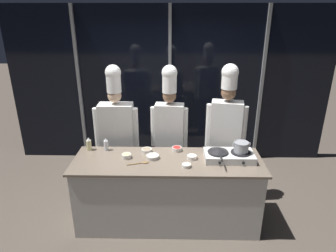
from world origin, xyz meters
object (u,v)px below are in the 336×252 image
at_px(frying_pan, 218,150).
at_px(squeeze_bottle_clear, 106,144).
at_px(prep_bowl_ginger, 127,156).
at_px(prep_bowl_onion, 186,165).
at_px(chef_head, 117,126).
at_px(prep_bowl_bell_pepper, 177,149).
at_px(chef_sous, 169,123).
at_px(prep_bowl_mushrooms, 147,150).
at_px(stock_pot, 241,147).
at_px(prep_bowl_rice, 192,157).
at_px(chef_line, 226,123).
at_px(portable_stove, 229,156).
at_px(squeeze_bottle_oil, 89,144).
at_px(serving_spoon_slotted, 143,163).
at_px(prep_bowl_garlic, 153,156).

relative_size(frying_pan, squeeze_bottle_clear, 2.54).
height_order(frying_pan, squeeze_bottle_clear, squeeze_bottle_clear).
height_order(frying_pan, prep_bowl_ginger, frying_pan).
xyz_separation_m(prep_bowl_onion, chef_head, (-0.95, 0.80, 0.17)).
bearing_deg(prep_bowl_bell_pepper, chef_sous, 104.05).
bearing_deg(chef_sous, prep_bowl_mushrooms, 63.50).
bearing_deg(prep_bowl_ginger, chef_head, 110.46).
bearing_deg(stock_pot, prep_bowl_mushrooms, 171.43).
bearing_deg(prep_bowl_rice, chef_line, 47.29).
bearing_deg(chef_sous, prep_bowl_rice, 119.09).
relative_size(portable_stove, stock_pot, 2.92).
distance_m(squeeze_bottle_clear, chef_line, 1.63).
height_order(squeeze_bottle_oil, prep_bowl_bell_pepper, squeeze_bottle_oil).
bearing_deg(frying_pan, chef_line, 72.07).
height_order(prep_bowl_onion, prep_bowl_mushrooms, prep_bowl_mushrooms).
relative_size(serving_spoon_slotted, chef_head, 0.14).
bearing_deg(prep_bowl_bell_pepper, squeeze_bottle_oil, 179.88).
relative_size(squeeze_bottle_clear, serving_spoon_slotted, 0.65).
height_order(frying_pan, serving_spoon_slotted, frying_pan).
xyz_separation_m(prep_bowl_onion, prep_bowl_rice, (0.07, 0.20, 0.01)).
distance_m(squeeze_bottle_clear, prep_bowl_garlic, 0.66).
height_order(prep_bowl_onion, chef_head, chef_head).
bearing_deg(chef_sous, prep_bowl_garlic, 77.69).
bearing_deg(prep_bowl_ginger, squeeze_bottle_clear, 144.60).
bearing_deg(prep_bowl_onion, prep_bowl_garlic, 153.15).
height_order(squeeze_bottle_oil, squeeze_bottle_clear, squeeze_bottle_oil).
bearing_deg(prep_bowl_garlic, chef_sous, 72.75).
bearing_deg(prep_bowl_mushrooms, stock_pot, -8.57).
bearing_deg(squeeze_bottle_oil, prep_bowl_garlic, -14.61).
distance_m(prep_bowl_rice, prep_bowl_garlic, 0.48).
distance_m(prep_bowl_bell_pepper, chef_sous, 0.47).
height_order(stock_pot, prep_bowl_onion, stock_pot).
bearing_deg(portable_stove, serving_spoon_slotted, -173.42).
bearing_deg(prep_bowl_rice, serving_spoon_slotted, -168.38).
xyz_separation_m(stock_pot, prep_bowl_rice, (-0.59, 0.00, -0.14)).
height_order(squeeze_bottle_clear, prep_bowl_onion, squeeze_bottle_clear).
bearing_deg(chef_line, squeeze_bottle_clear, 21.97).
bearing_deg(prep_bowl_mushrooms, serving_spoon_slotted, -94.48).
distance_m(portable_stove, prep_bowl_garlic, 0.93).
bearing_deg(prep_bowl_rice, chef_sous, 114.15).
relative_size(prep_bowl_rice, prep_bowl_mushrooms, 0.86).
bearing_deg(prep_bowl_mushrooms, portable_stove, -9.72).
height_order(stock_pot, prep_bowl_garlic, stock_pot).
relative_size(squeeze_bottle_clear, prep_bowl_garlic, 1.09).
height_order(serving_spoon_slotted, chef_head, chef_head).
height_order(portable_stove, prep_bowl_garlic, portable_stove).
relative_size(frying_pan, prep_bowl_garlic, 2.78).
relative_size(prep_bowl_rice, chef_head, 0.06).
height_order(squeeze_bottle_oil, chef_head, chef_head).
relative_size(frying_pan, prep_bowl_bell_pepper, 3.50).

